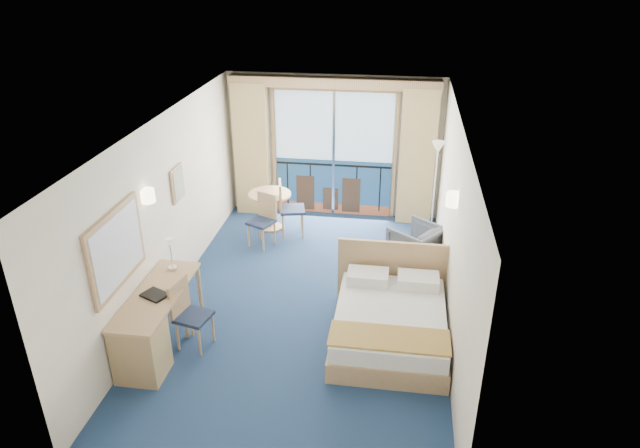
{
  "coord_description": "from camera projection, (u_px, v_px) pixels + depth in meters",
  "views": [
    {
      "loc": [
        1.23,
        -6.95,
        4.72
      ],
      "look_at": [
        0.18,
        0.2,
        1.21
      ],
      "focal_mm": 32.0,
      "sensor_mm": 36.0,
      "label": 1
    }
  ],
  "objects": [
    {
      "name": "floor",
      "position": [
        306.0,
        303.0,
        8.41
      ],
      "size": [
        6.5,
        6.5,
        0.0
      ],
      "primitive_type": "plane",
      "color": "navy",
      "rests_on": "ground"
    },
    {
      "name": "nightstand",
      "position": [
        428.0,
        272.0,
        8.67
      ],
      "size": [
        0.41,
        0.39,
        0.54
      ],
      "primitive_type": "cube",
      "color": "tan",
      "rests_on": "ground"
    },
    {
      "name": "room_walls",
      "position": [
        304.0,
        192.0,
        7.63
      ],
      "size": [
        4.04,
        6.54,
        2.72
      ],
      "color": "white",
      "rests_on": "ground"
    },
    {
      "name": "armchair",
      "position": [
        415.0,
        244.0,
        9.36
      ],
      "size": [
        1.02,
        1.01,
        0.67
      ],
      "primitive_type": "imported",
      "rotation": [
        0.0,
        0.0,
        4.05
      ],
      "color": "#484F57",
      "rests_on": "ground"
    },
    {
      "name": "sconce_right",
      "position": [
        453.0,
        199.0,
        7.22
      ],
      "size": [
        0.18,
        0.18,
        0.18
      ],
      "primitive_type": "cylinder",
      "color": "#F9E3AE",
      "rests_on": "room_walls"
    },
    {
      "name": "table_chair_b",
      "position": [
        264.0,
        216.0,
        9.88
      ],
      "size": [
        0.53,
        0.54,
        0.93
      ],
      "rotation": [
        0.0,
        0.0,
        -0.44
      ],
      "color": "#1D2845",
      "rests_on": "ground"
    },
    {
      "name": "balcony_door",
      "position": [
        333.0,
        158.0,
        10.78
      ],
      "size": [
        2.36,
        0.03,
        2.52
      ],
      "color": "navy",
      "rests_on": "room_walls"
    },
    {
      "name": "desk_lamp",
      "position": [
        170.0,
        247.0,
        7.57
      ],
      "size": [
        0.12,
        0.12,
        0.45
      ],
      "color": "silver",
      "rests_on": "desk"
    },
    {
      "name": "curtain_left",
      "position": [
        252.0,
        150.0,
        10.79
      ],
      "size": [
        0.65,
        0.22,
        2.55
      ],
      "primitive_type": "cube",
      "color": "#D3BC75",
      "rests_on": "room_walls"
    },
    {
      "name": "curtain_right",
      "position": [
        417.0,
        158.0,
        10.38
      ],
      "size": [
        0.65,
        0.22,
        2.55
      ],
      "primitive_type": "cube",
      "color": "#D3BC75",
      "rests_on": "room_walls"
    },
    {
      "name": "round_table",
      "position": [
        270.0,
        202.0,
        10.44
      ],
      "size": [
        0.77,
        0.77,
        0.7
      ],
      "color": "tan",
      "rests_on": "ground"
    },
    {
      "name": "desk",
      "position": [
        144.0,
        339.0,
        6.93
      ],
      "size": [
        0.58,
        1.7,
        0.8
      ],
      "color": "tan",
      "rests_on": "ground"
    },
    {
      "name": "wall_print",
      "position": [
        178.0,
        184.0,
        8.37
      ],
      "size": [
        0.04,
        0.42,
        0.52
      ],
      "color": "tan",
      "rests_on": "room_walls"
    },
    {
      "name": "pelmet",
      "position": [
        334.0,
        83.0,
        10.04
      ],
      "size": [
        3.8,
        0.25,
        0.18
      ],
      "primitive_type": "cube",
      "color": "tan",
      "rests_on": "room_walls"
    },
    {
      "name": "folder",
      "position": [
        155.0,
        295.0,
        7.12
      ],
      "size": [
        0.38,
        0.34,
        0.03
      ],
      "primitive_type": "cube",
      "rotation": [
        0.0,
        0.0,
        -0.42
      ],
      "color": "black",
      "rests_on": "desk"
    },
    {
      "name": "bed",
      "position": [
        390.0,
        321.0,
        7.52
      ],
      "size": [
        1.6,
        1.9,
        1.01
      ],
      "color": "tan",
      "rests_on": "ground"
    },
    {
      "name": "desk_chair",
      "position": [
        188.0,
        310.0,
        7.31
      ],
      "size": [
        0.49,
        0.49,
        0.94
      ],
      "rotation": [
        0.0,
        0.0,
        1.34
      ],
      "color": "#1D2845",
      "rests_on": "ground"
    },
    {
      "name": "sconce_left",
      "position": [
        148.0,
        196.0,
        7.32
      ],
      "size": [
        0.18,
        0.18,
        0.18
      ],
      "primitive_type": "cylinder",
      "color": "#F9E3AE",
      "rests_on": "room_walls"
    },
    {
      "name": "mirror",
      "position": [
        117.0,
        249.0,
        6.66
      ],
      "size": [
        0.05,
        1.25,
        0.95
      ],
      "color": "tan",
      "rests_on": "room_walls"
    },
    {
      "name": "phone",
      "position": [
        429.0,
        255.0,
        8.51
      ],
      "size": [
        0.24,
        0.21,
        0.09
      ],
      "primitive_type": "cube",
      "rotation": [
        0.0,
        0.0,
        -0.32
      ],
      "color": "white",
      "rests_on": "nightstand"
    },
    {
      "name": "table_chair_a",
      "position": [
        287.0,
        205.0,
        10.19
      ],
      "size": [
        0.53,
        0.52,
        1.02
      ],
      "rotation": [
        0.0,
        0.0,
        1.8
      ],
      "color": "#1D2845",
      "rests_on": "ground"
    },
    {
      "name": "floor_lamp",
      "position": [
        437.0,
        165.0,
        9.84
      ],
      "size": [
        0.24,
        0.24,
        1.76
      ],
      "color": "silver",
      "rests_on": "ground"
    }
  ]
}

